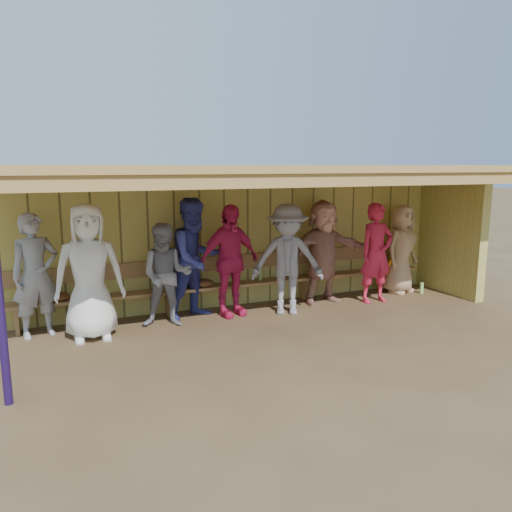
{
  "coord_description": "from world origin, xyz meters",
  "views": [
    {
      "loc": [
        -3.11,
        -6.97,
        2.5
      ],
      "look_at": [
        0.0,
        0.35,
        1.05
      ],
      "focal_mm": 35.0,
      "sensor_mm": 36.0,
      "label": 1
    }
  ],
  "objects_px": {
    "player_c": "(195,258)",
    "player_a": "(36,276)",
    "player_h": "(401,249)",
    "player_b": "(89,272)",
    "player_e": "(287,259)",
    "player_g": "(376,253)",
    "player_extra": "(166,275)",
    "player_d": "(230,261)",
    "bench": "(239,278)",
    "player_f": "(323,252)"
  },
  "relations": [
    {
      "from": "player_h",
      "to": "player_b",
      "type": "bearing_deg",
      "value": 164.89
    },
    {
      "from": "player_extra",
      "to": "player_g",
      "type": "bearing_deg",
      "value": 16.46
    },
    {
      "from": "player_b",
      "to": "player_d",
      "type": "bearing_deg",
      "value": 9.8
    },
    {
      "from": "player_b",
      "to": "player_d",
      "type": "height_order",
      "value": "player_b"
    },
    {
      "from": "player_e",
      "to": "player_extra",
      "type": "xyz_separation_m",
      "value": [
        -2.04,
        0.12,
        -0.12
      ]
    },
    {
      "from": "player_e",
      "to": "player_h",
      "type": "xyz_separation_m",
      "value": [
        2.69,
        0.39,
        -0.06
      ]
    },
    {
      "from": "player_c",
      "to": "player_h",
      "type": "relative_size",
      "value": 1.14
    },
    {
      "from": "player_d",
      "to": "player_f",
      "type": "height_order",
      "value": "player_f"
    },
    {
      "from": "player_d",
      "to": "player_e",
      "type": "relative_size",
      "value": 1.0
    },
    {
      "from": "player_c",
      "to": "player_f",
      "type": "relative_size",
      "value": 1.05
    },
    {
      "from": "bench",
      "to": "player_a",
      "type": "bearing_deg",
      "value": -174.7
    },
    {
      "from": "player_c",
      "to": "player_d",
      "type": "relative_size",
      "value": 1.06
    },
    {
      "from": "player_a",
      "to": "player_extra",
      "type": "distance_m",
      "value": 1.88
    },
    {
      "from": "player_extra",
      "to": "bench",
      "type": "relative_size",
      "value": 0.21
    },
    {
      "from": "player_f",
      "to": "player_h",
      "type": "distance_m",
      "value": 1.79
    },
    {
      "from": "player_a",
      "to": "player_h",
      "type": "bearing_deg",
      "value": -15.85
    },
    {
      "from": "player_a",
      "to": "player_e",
      "type": "bearing_deg",
      "value": -21.59
    },
    {
      "from": "player_h",
      "to": "player_extra",
      "type": "bearing_deg",
      "value": 164.02
    },
    {
      "from": "player_a",
      "to": "player_h",
      "type": "xyz_separation_m",
      "value": [
        6.59,
        0.0,
        -0.04
      ]
    },
    {
      "from": "player_e",
      "to": "player_h",
      "type": "bearing_deg",
      "value": 32.47
    },
    {
      "from": "player_e",
      "to": "player_extra",
      "type": "relative_size",
      "value": 1.15
    },
    {
      "from": "player_e",
      "to": "player_g",
      "type": "relative_size",
      "value": 1.02
    },
    {
      "from": "player_d",
      "to": "player_h",
      "type": "distance_m",
      "value": 3.63
    },
    {
      "from": "player_a",
      "to": "player_h",
      "type": "relative_size",
      "value": 1.05
    },
    {
      "from": "player_c",
      "to": "player_g",
      "type": "height_order",
      "value": "player_c"
    },
    {
      "from": "bench",
      "to": "player_h",
      "type": "bearing_deg",
      "value": -5.3
    },
    {
      "from": "player_c",
      "to": "player_a",
      "type": "bearing_deg",
      "value": 158.5
    },
    {
      "from": "player_g",
      "to": "player_h",
      "type": "relative_size",
      "value": 1.05
    },
    {
      "from": "player_e",
      "to": "player_extra",
      "type": "height_order",
      "value": "player_e"
    },
    {
      "from": "player_d",
      "to": "player_a",
      "type": "bearing_deg",
      "value": 165.16
    },
    {
      "from": "player_extra",
      "to": "player_h",
      "type": "bearing_deg",
      "value": 21.26
    },
    {
      "from": "player_d",
      "to": "player_e",
      "type": "xyz_separation_m",
      "value": [
        0.94,
        -0.27,
        -0.0
      ]
    },
    {
      "from": "player_f",
      "to": "bench",
      "type": "height_order",
      "value": "player_f"
    },
    {
      "from": "player_b",
      "to": "bench",
      "type": "relative_size",
      "value": 0.26
    },
    {
      "from": "player_b",
      "to": "bench",
      "type": "bearing_deg",
      "value": 17.93
    },
    {
      "from": "player_d",
      "to": "player_c",
      "type": "bearing_deg",
      "value": 154.93
    },
    {
      "from": "player_c",
      "to": "player_b",
      "type": "bearing_deg",
      "value": 172.64
    },
    {
      "from": "player_a",
      "to": "player_g",
      "type": "bearing_deg",
      "value": -19.58
    },
    {
      "from": "player_b",
      "to": "player_extra",
      "type": "relative_size",
      "value": 1.22
    },
    {
      "from": "player_e",
      "to": "bench",
      "type": "xyz_separation_m",
      "value": [
        -0.6,
        0.7,
        -0.41
      ]
    },
    {
      "from": "player_d",
      "to": "player_f",
      "type": "xyz_separation_m",
      "value": [
        1.84,
        0.09,
        0.01
      ]
    },
    {
      "from": "player_d",
      "to": "bench",
      "type": "distance_m",
      "value": 0.68
    },
    {
      "from": "player_b",
      "to": "player_g",
      "type": "height_order",
      "value": "player_b"
    },
    {
      "from": "bench",
      "to": "player_g",
      "type": "bearing_deg",
      "value": -15.6
    },
    {
      "from": "player_a",
      "to": "player_d",
      "type": "bearing_deg",
      "value": -18.23
    },
    {
      "from": "player_extra",
      "to": "bench",
      "type": "xyz_separation_m",
      "value": [
        1.44,
        0.58,
        -0.29
      ]
    },
    {
      "from": "player_e",
      "to": "player_g",
      "type": "bearing_deg",
      "value": 24.75
    },
    {
      "from": "player_h",
      "to": "player_e",
      "type": "bearing_deg",
      "value": 169.02
    },
    {
      "from": "player_extra",
      "to": "player_c",
      "type": "bearing_deg",
      "value": 44.3
    },
    {
      "from": "bench",
      "to": "player_b",
      "type": "bearing_deg",
      "value": -164.15
    }
  ]
}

